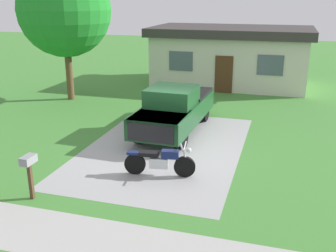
# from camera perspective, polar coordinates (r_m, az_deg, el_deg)

# --- Properties ---
(ground_plane) EXTENTS (80.00, 80.00, 0.00)m
(ground_plane) POSITION_cam_1_polar(r_m,az_deg,el_deg) (14.57, -0.51, -3.15)
(ground_plane) COLOR #418134
(driveway_pad) EXTENTS (5.50, 8.66, 0.01)m
(driveway_pad) POSITION_cam_1_polar(r_m,az_deg,el_deg) (14.57, -0.51, -3.14)
(driveway_pad) COLOR #9F9F9F
(driveway_pad) RESTS_ON ground
(sidewalk_strip) EXTENTS (36.00, 1.80, 0.01)m
(sidewalk_strip) POSITION_cam_1_polar(r_m,az_deg,el_deg) (9.63, -11.47, -15.64)
(sidewalk_strip) COLOR #A6A6A2
(sidewalk_strip) RESTS_ON ground
(motorcycle) EXTENTS (2.20, 0.72, 1.09)m
(motorcycle) POSITION_cam_1_polar(r_m,az_deg,el_deg) (12.24, -1.13, -5.07)
(motorcycle) COLOR black
(motorcycle) RESTS_ON ground
(pickup_truck) EXTENTS (2.18, 5.69, 1.90)m
(pickup_truck) POSITION_cam_1_polar(r_m,az_deg,el_deg) (16.19, 1.05, 2.61)
(pickup_truck) COLOR black
(pickup_truck) RESTS_ON ground
(mailbox) EXTENTS (0.26, 0.48, 1.26)m
(mailbox) POSITION_cam_1_polar(r_m,az_deg,el_deg) (11.31, -19.32, -5.40)
(mailbox) COLOR #4C3823
(mailbox) RESTS_ON ground
(shade_tree) EXTENTS (4.73, 4.73, 6.99)m
(shade_tree) POSITION_cam_1_polar(r_m,az_deg,el_deg) (21.46, -14.64, 15.81)
(shade_tree) COLOR brown
(shade_tree) RESTS_ON ground
(neighbor_house) EXTENTS (9.60, 5.60, 3.50)m
(neighbor_house) POSITION_cam_1_polar(r_m,az_deg,el_deg) (25.25, 8.97, 9.98)
(neighbor_house) COLOR beige
(neighbor_house) RESTS_ON ground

